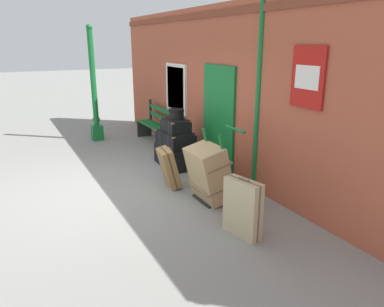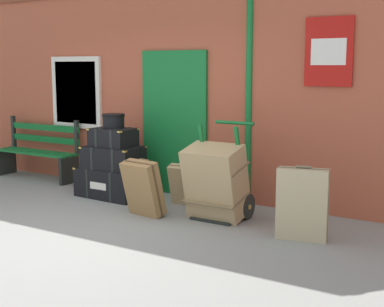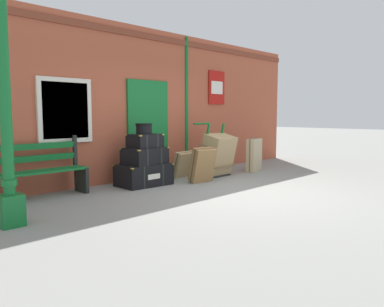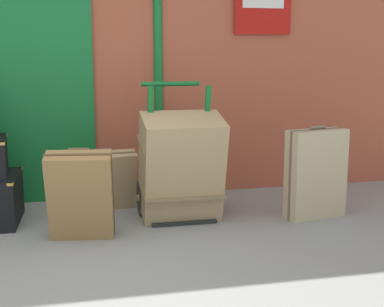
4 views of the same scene
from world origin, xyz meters
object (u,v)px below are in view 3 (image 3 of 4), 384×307
Objects in this scene: platform_bench at (38,172)px; suitcase_oxblood at (254,155)px; round_hatbox at (144,128)px; large_brown_trunk at (218,155)px; steamer_trunk_base at (144,175)px; steamer_trunk_top at (145,141)px; porters_trolley at (212,163)px; steamer_trunk_middle at (145,156)px; suitcase_caramel at (203,165)px; lamp_post at (7,137)px; suitcase_tan at (184,164)px.

platform_bench reaches higher than suitcase_oxblood.
large_brown_trunk is at bearing -9.31° from round_hatbox.
platform_bench is 1.67× the size of large_brown_trunk.
steamer_trunk_base is 0.66m from steamer_trunk_top.
porters_trolley is at bearing -3.24° from steamer_trunk_top.
porters_trolley reaches higher than steamer_trunk_middle.
round_hatbox is 3.16m from suitcase_oxblood.
suitcase_caramel is (1.00, -0.61, -0.22)m from steamer_trunk_middle.
platform_bench is 3.11m from suitcase_caramel.
platform_bench is at bearing 53.70° from lamp_post.
suitcase_tan is (1.24, 0.14, 0.08)m from steamer_trunk_base.
steamer_trunk_top is at bearing 1.87° from steamer_trunk_middle.
suitcase_tan is (3.18, -0.22, -0.16)m from platform_bench.
large_brown_trunk is at bearing -8.66° from steamer_trunk_top.
large_brown_trunk is at bearing -8.63° from steamer_trunk_middle.
suitcase_caramel is at bearing -18.38° from platform_bench.
large_brown_trunk is 1.16× the size of suitcase_oxblood.
porters_trolley is 1.00m from suitcase_caramel.
round_hatbox reaches higher than suitcase_oxblood.
steamer_trunk_middle is 1.37× the size of suitcase_tan.
steamer_trunk_top reaches higher than suitcase_caramel.
porters_trolley is at bearing -3.92° from round_hatbox.
steamer_trunk_top is (2.93, 0.94, -0.24)m from lamp_post.
suitcase_tan is (4.15, 1.10, -0.83)m from lamp_post.
porters_trolley is at bearing -22.42° from suitcase_tan.
suitcase_oxblood is 2.05m from suitcase_caramel.
lamp_post is 3.48× the size of steamer_trunk_middle.
platform_bench is 1.54× the size of steamer_trunk_base.
steamer_trunk_base is (1.94, -0.36, -0.23)m from platform_bench.
platform_bench is 5.07m from suitcase_oxblood.
porters_trolley is (1.88, -0.12, 0.06)m from steamer_trunk_base.
large_brown_trunk is at bearing -34.65° from suitcase_tan.
suitcase_oxblood is at bearing -16.31° from porters_trolley.
steamer_trunk_top is 1.00× the size of suitcase_tan.
porters_trolley is at bearing -3.76° from steamer_trunk_base.
suitcase_oxblood is at bearing -8.42° from steamer_trunk_middle.
porters_trolley reaches higher than platform_bench.
porters_trolley is 1.63× the size of suitcase_caramel.
steamer_trunk_middle is 1.89m from porters_trolley.
suitcase_oxblood is at bearing 4.43° from suitcase_caramel.
round_hatbox is at bearing 171.16° from suitcase_oxblood.
round_hatbox is (0.00, 0.02, 0.54)m from steamer_trunk_middle.
steamer_trunk_top is 1.36m from suitcase_tan.
steamer_trunk_middle is at bearing 171.58° from suitcase_oxblood.
round_hatbox is at bearing 18.20° from lamp_post.
lamp_post is 4.76× the size of steamer_trunk_top.
steamer_trunk_base is 1.68× the size of suitcase_tan.
round_hatbox reaches higher than suitcase_tan.
suitcase_caramel is (-2.04, -0.16, -0.03)m from suitcase_oxblood.
lamp_post is 3.12m from steamer_trunk_middle.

